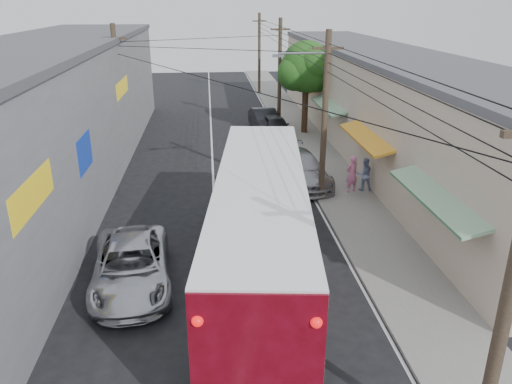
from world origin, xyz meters
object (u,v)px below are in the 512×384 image
parked_suv (300,168)px  parked_car_far (265,120)px  pedestrian_far (364,174)px  coach_bus (261,228)px  pedestrian_near (352,174)px  jeepney (131,266)px  parked_car_mid (275,126)px

parked_suv → parked_car_far: parked_suv is taller
parked_suv → pedestrian_far: (3.00, -1.63, 0.14)m
coach_bus → pedestrian_near: size_ratio=7.33×
jeepney → pedestrian_near: pedestrian_near is taller
parked_car_far → jeepney: bearing=-114.2°
parked_suv → parked_car_far: 11.64m
parked_car_far → pedestrian_far: (3.58, -13.25, 0.16)m
parked_suv → jeepney: bearing=-135.7°
parked_car_mid → pedestrian_near: bearing=-86.4°
jeepney → pedestrian_far: 13.18m
jeepney → parked_car_mid: 21.01m
pedestrian_far → parked_car_far: bearing=-72.2°
pedestrian_far → jeepney: bearing=39.8°
parked_car_far → pedestrian_far: 13.73m
coach_bus → parked_car_far: coach_bus is taller
jeepney → parked_car_mid: (7.50, 19.62, -0.03)m
pedestrian_near → pedestrian_far: pedestrian_near is taller
pedestrian_near → jeepney: bearing=15.5°
parked_suv → pedestrian_near: pedestrian_near is taller
coach_bus → parked_car_mid: 20.03m
coach_bus → parked_car_far: size_ratio=2.85×
coach_bus → parked_car_far: 21.52m
parked_suv → parked_car_far: bearing=85.2°
pedestrian_far → parked_suv: bearing=-25.8°
pedestrian_near → coach_bus: bearing=32.7°
jeepney → pedestrian_near: size_ratio=2.94×
coach_bus → pedestrian_far: size_ratio=8.22×
parked_car_far → parked_car_mid: bearing=-76.1°
parked_car_mid → parked_car_far: 1.70m
parked_suv → parked_car_mid: (0.00, 10.03, -0.09)m
pedestrian_near → pedestrian_far: 0.73m
jeepney → pedestrian_near: bearing=32.6°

